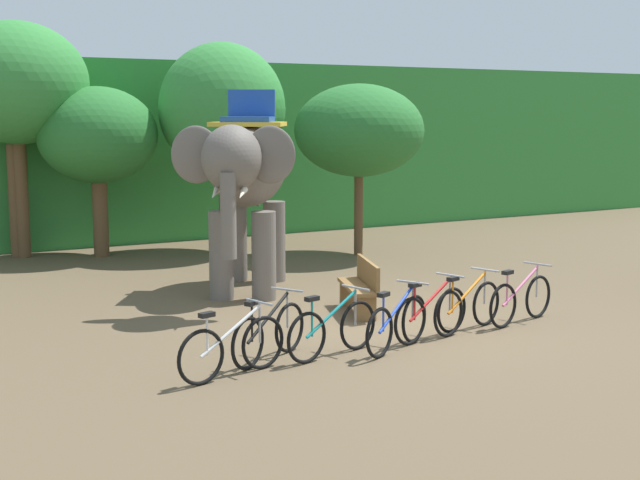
% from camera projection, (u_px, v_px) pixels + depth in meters
% --- Properties ---
extents(ground_plane, '(80.00, 80.00, 0.00)m').
position_uv_depth(ground_plane, '(398.00, 325.00, 13.96)').
color(ground_plane, brown).
extents(foliage_hedge, '(36.00, 6.00, 4.68)m').
position_uv_depth(foliage_hedge, '(136.00, 148.00, 25.26)').
color(foliage_hedge, '#338438').
rests_on(foliage_hedge, ground).
extents(tree_center_left, '(2.35, 2.35, 4.72)m').
position_uv_depth(tree_center_left, '(10.00, 100.00, 20.02)').
color(tree_center_left, brown).
rests_on(tree_center_left, ground).
extents(tree_center, '(3.25, 3.25, 5.41)m').
position_uv_depth(tree_center, '(16.00, 84.00, 19.98)').
color(tree_center, brown).
rests_on(tree_center, ground).
extents(tree_right, '(2.75, 2.75, 3.95)m').
position_uv_depth(tree_right, '(98.00, 136.00, 20.25)').
color(tree_right, brown).
rests_on(tree_right, ground).
extents(tree_far_right, '(3.01, 3.01, 4.99)m').
position_uv_depth(tree_far_right, '(222.00, 109.00, 20.84)').
color(tree_far_right, brown).
rests_on(tree_far_right, ground).
extents(tree_left, '(3.03, 3.03, 4.01)m').
position_uv_depth(tree_left, '(359.00, 131.00, 20.47)').
color(tree_left, brown).
rests_on(tree_left, ground).
extents(elephant, '(3.27, 4.03, 3.78)m').
position_uv_depth(elephant, '(246.00, 175.00, 16.14)').
color(elephant, '#665E56').
rests_on(elephant, ground).
extents(bike_white, '(1.66, 0.62, 0.92)m').
position_uv_depth(bike_white, '(233.00, 347.00, 11.17)').
color(bike_white, black).
rests_on(bike_white, ground).
extents(bike_black, '(1.51, 0.91, 0.92)m').
position_uv_depth(bike_black, '(269.00, 333.00, 11.90)').
color(bike_black, black).
rests_on(bike_black, ground).
extents(bike_teal, '(1.66, 0.63, 0.92)m').
position_uv_depth(bike_teal, '(333.00, 329.00, 12.11)').
color(bike_teal, black).
rests_on(bike_teal, ground).
extents(bike_blue, '(1.55, 0.85, 0.92)m').
position_uv_depth(bike_blue, '(397.00, 324.00, 12.43)').
color(bike_blue, black).
rests_on(bike_blue, ground).
extents(bike_red, '(1.66, 0.64, 0.92)m').
position_uv_depth(bike_red, '(431.00, 314.00, 13.05)').
color(bike_red, black).
rests_on(bike_red, ground).
extents(bike_orange, '(1.65, 0.65, 0.92)m').
position_uv_depth(bike_orange, '(467.00, 307.00, 13.52)').
color(bike_orange, black).
rests_on(bike_orange, ground).
extents(bike_pink, '(1.66, 0.62, 0.92)m').
position_uv_depth(bike_pink, '(521.00, 299.00, 14.05)').
color(bike_pink, black).
rests_on(bike_pink, ground).
extents(wooden_bench, '(0.89, 1.55, 0.89)m').
position_uv_depth(wooden_bench, '(361.00, 285.00, 14.75)').
color(wooden_bench, brown).
rests_on(wooden_bench, ground).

